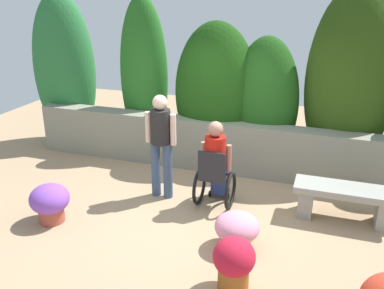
% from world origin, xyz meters
% --- Properties ---
extents(ground_plane, '(12.73, 12.73, 0.00)m').
position_xyz_m(ground_plane, '(0.00, 0.00, 0.00)').
color(ground_plane, tan).
extents(stone_retaining_wall, '(7.39, 0.38, 0.90)m').
position_xyz_m(stone_retaining_wall, '(0.00, 1.58, 0.45)').
color(stone_retaining_wall, gray).
rests_on(stone_retaining_wall, ground).
extents(hedge_backdrop, '(8.08, 1.20, 3.19)m').
position_xyz_m(hedge_backdrop, '(-0.01, 2.10, 1.41)').
color(hedge_backdrop, '#296F36').
rests_on(hedge_backdrop, ground).
extents(stone_bench, '(1.40, 0.47, 0.50)m').
position_xyz_m(stone_bench, '(1.94, 0.50, 0.33)').
color(stone_bench, gray).
rests_on(stone_bench, ground).
extents(person_in_wheelchair, '(0.53, 0.66, 1.33)m').
position_xyz_m(person_in_wheelchair, '(0.12, 0.33, 0.62)').
color(person_in_wheelchair, black).
rests_on(person_in_wheelchair, ground).
extents(person_standing_companion, '(0.49, 0.30, 1.63)m').
position_xyz_m(person_standing_companion, '(-0.74, 0.33, 0.94)').
color(person_standing_companion, '#3A4D6D').
rests_on(person_standing_companion, ground).
extents(flower_pot_purple_near, '(0.46, 0.46, 0.62)m').
position_xyz_m(flower_pot_purple_near, '(0.82, -1.41, 0.34)').
color(flower_pot_purple_near, '#95511E').
rests_on(flower_pot_purple_near, ground).
extents(flower_pot_terracotta_by_wall, '(0.57, 0.57, 0.47)m').
position_xyz_m(flower_pot_terracotta_by_wall, '(0.68, -0.64, 0.25)').
color(flower_pot_terracotta_by_wall, brown).
rests_on(flower_pot_terracotta_by_wall, ground).
extents(flower_pot_red_accent, '(0.55, 0.55, 0.56)m').
position_xyz_m(flower_pot_red_accent, '(-1.92, -0.87, 0.30)').
color(flower_pot_red_accent, '#A04837').
rests_on(flower_pot_red_accent, ground).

